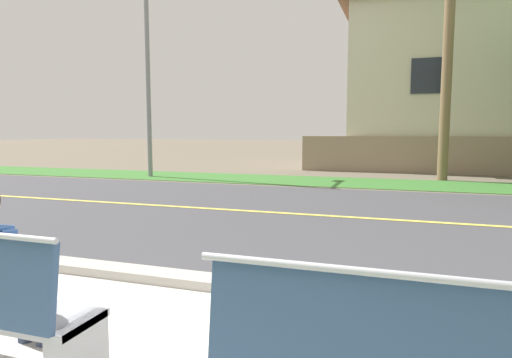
% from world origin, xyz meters
% --- Properties ---
extents(ground_plane, '(140.00, 140.00, 0.00)m').
position_xyz_m(ground_plane, '(0.00, 8.00, 0.00)').
color(ground_plane, '#665B4C').
extents(curb_edge, '(44.00, 0.30, 0.11)m').
position_xyz_m(curb_edge, '(0.00, 2.35, 0.06)').
color(curb_edge, '#ADA89E').
rests_on(curb_edge, ground_plane).
extents(street_asphalt, '(52.00, 8.00, 0.01)m').
position_xyz_m(street_asphalt, '(0.00, 6.50, 0.00)').
color(street_asphalt, '#424247').
rests_on(street_asphalt, ground_plane).
extents(road_centre_line, '(48.00, 0.14, 0.01)m').
position_xyz_m(road_centre_line, '(0.00, 6.50, 0.01)').
color(road_centre_line, '#E0CC4C').
rests_on(road_centre_line, ground_plane).
extents(far_verge_grass, '(48.00, 2.80, 0.02)m').
position_xyz_m(far_verge_grass, '(0.00, 12.14, 0.01)').
color(far_verge_grass, '#38702D').
rests_on(far_verge_grass, ground_plane).
extents(streetlamp, '(0.24, 2.10, 7.98)m').
position_xyz_m(streetlamp, '(-7.06, 11.92, 4.51)').
color(streetlamp, gray).
rests_on(streetlamp, ground_plane).
extents(garden_wall, '(13.00, 0.36, 1.40)m').
position_xyz_m(garden_wall, '(3.95, 16.08, 0.70)').
color(garden_wall, gray).
rests_on(garden_wall, ground_plane).
extents(house_across_street, '(11.39, 6.91, 7.20)m').
position_xyz_m(house_across_street, '(4.44, 19.28, 3.65)').
color(house_across_street, beige).
rests_on(house_across_street, ground_plane).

